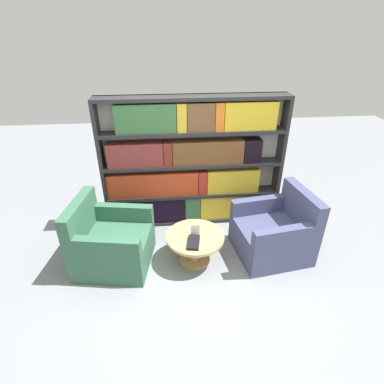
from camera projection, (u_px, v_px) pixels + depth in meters
ground_plane at (203, 273)px, 3.87m from camera, size 14.00×14.00×0.00m
bookshelf at (191, 165)px, 4.47m from camera, size 2.68×0.30×1.98m
armchair_left at (111, 243)px, 3.91m from camera, size 1.05×1.00×0.93m
armchair_right at (275, 233)px, 4.09m from camera, size 1.03×0.98×0.93m
coffee_table at (195, 243)px, 3.94m from camera, size 0.76×0.76×0.41m
table_sign at (195, 231)px, 3.85m from camera, size 0.12×0.06×0.17m
stray_book at (194, 242)px, 3.74m from camera, size 0.19×0.30×0.04m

